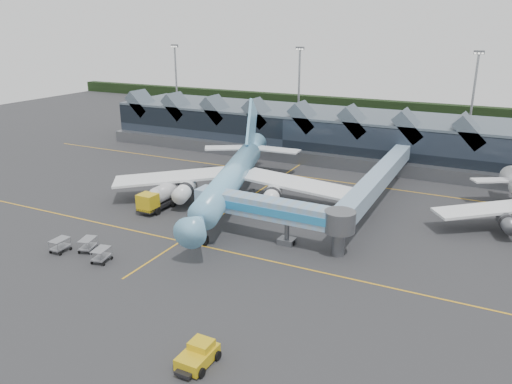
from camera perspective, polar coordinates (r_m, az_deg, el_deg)
The scene contains 10 objects.
ground at distance 75.69m, azimuth -5.12°, elevation -3.39°, with size 260.00×260.00×0.00m, color #2A2A2D.
taxi_stripes at distance 83.78m, azimuth -1.56°, elevation -1.10°, with size 120.00×60.00×0.01m.
tree_line_far at distance 175.53m, azimuth 14.17°, elevation 9.48°, with size 260.00×4.00×4.00m, color black.
terminal at distance 117.29m, azimuth 4.86°, elevation 7.07°, with size 90.00×22.25×12.52m.
light_masts at distance 124.39m, azimuth 19.13°, elevation 10.35°, with size 132.40×42.56×22.45m.
main_airliner at distance 82.54m, azimuth -2.66°, elevation 1.85°, with size 39.54×46.50×15.24m.
jet_bridge at distance 66.74m, azimuth 2.89°, elevation -2.33°, with size 23.17×3.99×6.12m.
fuel_truck at distance 82.41m, azimuth -10.42°, elevation -0.22°, with size 3.37×11.15×3.73m.
pushback_tug at distance 46.09m, azimuth -6.66°, elevation -18.04°, with size 2.86×4.46×1.94m.
baggage_carts at distance 68.33m, azimuth -19.16°, elevation -6.03°, with size 8.78×4.46×1.75m.
Camera 1 is at (37.23, -59.51, 28.33)m, focal length 35.00 mm.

